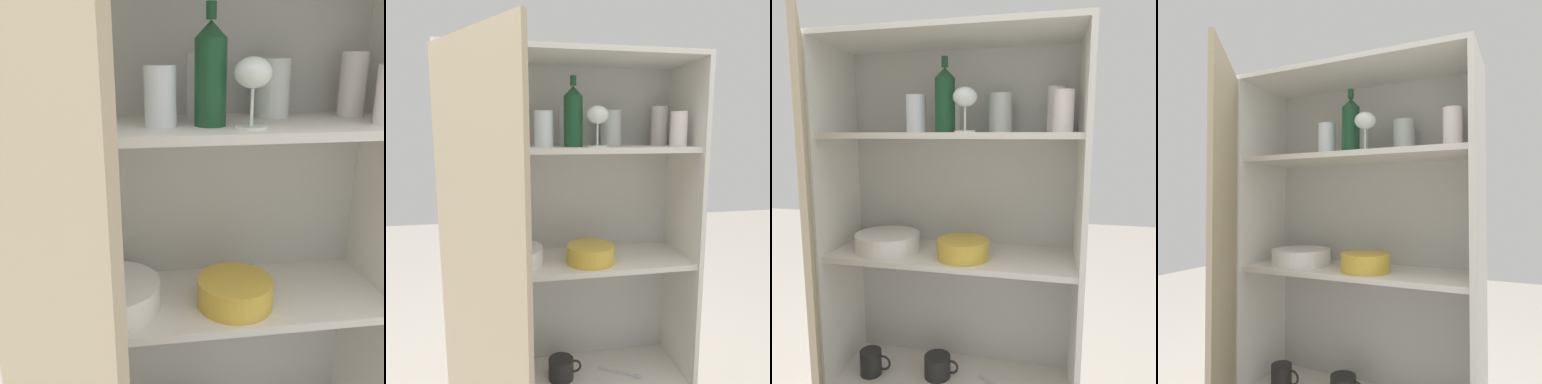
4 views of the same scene
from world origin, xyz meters
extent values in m
cube|color=silver|center=(0.00, 0.30, 0.75)|extent=(0.89, 0.02, 1.50)
cube|color=white|center=(-0.44, 0.15, 0.75)|extent=(0.02, 0.33, 1.50)
cube|color=white|center=(0.44, 0.15, 0.75)|extent=(0.02, 0.33, 1.50)
cube|color=silver|center=(0.00, 0.15, 0.75)|extent=(0.86, 0.30, 0.02)
cube|color=silver|center=(0.00, 0.15, 1.18)|extent=(0.86, 0.30, 0.02)
cylinder|color=white|center=(-0.11, 0.12, 1.25)|extent=(0.07, 0.07, 0.12)
cylinder|color=white|center=(-0.01, 0.22, 1.27)|extent=(0.06, 0.06, 0.15)
cylinder|color=silver|center=(0.35, 0.21, 1.27)|extent=(0.06, 0.06, 0.15)
cylinder|color=white|center=(0.16, 0.23, 1.26)|extent=(0.08, 0.08, 0.13)
cylinder|color=white|center=(0.07, 0.07, 1.19)|extent=(0.07, 0.07, 0.01)
cylinder|color=white|center=(0.07, 0.07, 1.23)|extent=(0.01, 0.01, 0.07)
ellipsoid|color=white|center=(0.07, 0.07, 1.30)|extent=(0.08, 0.08, 0.06)
cylinder|color=#194728|center=(-0.01, 0.11, 1.28)|extent=(0.07, 0.07, 0.18)
cone|color=#194728|center=(-0.01, 0.11, 1.38)|extent=(0.07, 0.07, 0.03)
cylinder|color=#194728|center=(-0.01, 0.11, 1.42)|extent=(0.02, 0.02, 0.03)
cylinder|color=white|center=(-0.24, 0.13, 0.77)|extent=(0.23, 0.23, 0.01)
cylinder|color=white|center=(-0.24, 0.13, 0.78)|extent=(0.23, 0.23, 0.01)
cylinder|color=white|center=(-0.24, 0.13, 0.79)|extent=(0.23, 0.23, 0.01)
cylinder|color=white|center=(-0.24, 0.13, 0.79)|extent=(0.23, 0.23, 0.01)
cylinder|color=white|center=(-0.24, 0.13, 0.80)|extent=(0.23, 0.23, 0.01)
cylinder|color=white|center=(-0.24, 0.13, 0.81)|extent=(0.23, 0.23, 0.01)
cylinder|color=white|center=(-0.24, 0.13, 0.82)|extent=(0.23, 0.23, 0.01)
cylinder|color=gold|center=(0.05, 0.10, 0.80)|extent=(0.18, 0.18, 0.07)
torus|color=gold|center=(0.05, 0.10, 0.82)|extent=(0.18, 0.18, 0.01)
camera|label=1|loc=(-0.18, -0.82, 1.34)|focal=42.00mm
camera|label=2|loc=(-0.24, -1.20, 1.25)|focal=35.00mm
camera|label=3|loc=(0.33, -1.11, 1.19)|focal=35.00mm
camera|label=4|loc=(0.58, -1.14, 1.02)|focal=35.00mm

